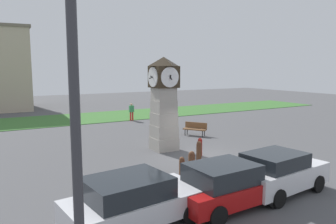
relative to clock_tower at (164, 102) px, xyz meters
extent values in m
plane|color=#4C4C4F|center=(0.93, -2.49, -2.73)|extent=(89.84, 89.84, 0.00)
cube|color=#A19C91|center=(0.00, 0.00, -2.38)|extent=(1.30, 1.30, 0.71)
cube|color=#9E998F|center=(0.00, 0.00, -1.67)|extent=(1.25, 1.25, 0.71)
cube|color=#9C978D|center=(0.00, 0.00, -0.96)|extent=(1.20, 1.20, 0.71)
cube|color=#9E998F|center=(0.00, 0.00, -0.25)|extent=(1.15, 1.15, 0.71)
cube|color=#A09B91|center=(0.00, 0.00, 0.46)|extent=(1.10, 1.10, 0.71)
cube|color=#2D2316|center=(0.00, 0.00, 1.41)|extent=(1.33, 1.33, 1.19)
cylinder|color=white|center=(0.00, 0.69, 1.41)|extent=(1.09, 0.04, 1.09)
cube|color=black|center=(0.00, 0.72, 1.41)|extent=(0.06, 0.08, 0.25)
cube|color=black|center=(0.00, 0.72, 1.41)|extent=(0.04, 0.40, 0.19)
cylinder|color=white|center=(0.00, -0.69, 1.41)|extent=(1.09, 0.04, 1.09)
cube|color=black|center=(0.00, -0.72, 1.41)|extent=(0.06, 0.14, 0.24)
cube|color=black|center=(0.00, -0.72, 1.41)|extent=(0.04, 0.35, 0.28)
cylinder|color=white|center=(0.69, 0.00, 1.41)|extent=(0.04, 1.09, 1.09)
cube|color=black|center=(0.72, 0.00, 1.41)|extent=(0.25, 0.06, 0.12)
cube|color=black|center=(0.72, 0.00, 1.41)|extent=(0.36, 0.04, 0.26)
cylinder|color=white|center=(-0.69, 0.00, 1.41)|extent=(0.04, 1.09, 1.09)
cube|color=black|center=(-0.72, 0.00, 1.41)|extent=(0.23, 0.06, 0.16)
cube|color=black|center=(-0.72, 0.00, 1.41)|extent=(0.39, 0.04, 0.21)
pyramid|color=#2D2316|center=(0.00, 0.00, 2.26)|extent=(1.40, 1.40, 0.51)
cylinder|color=brown|center=(-1.99, -5.12, -2.27)|extent=(0.23, 0.23, 0.93)
sphere|color=brown|center=(-1.99, -5.12, -1.77)|extent=(0.21, 0.21, 0.21)
cylinder|color=brown|center=(-0.84, -4.12, -2.36)|extent=(0.30, 0.30, 0.75)
sphere|color=brown|center=(-0.84, -4.12, -1.93)|extent=(0.27, 0.27, 0.27)
cylinder|color=brown|center=(0.13, -3.29, -2.24)|extent=(0.26, 0.26, 0.97)
sphere|color=brown|center=(0.13, -3.29, -1.72)|extent=(0.23, 0.23, 0.23)
cylinder|color=maroon|center=(0.99, -2.16, -2.32)|extent=(0.24, 0.24, 0.83)
sphere|color=maroon|center=(0.99, -2.16, -1.86)|extent=(0.22, 0.22, 0.22)
cube|color=silver|center=(-5.07, -7.53, -2.13)|extent=(4.43, 2.42, 0.66)
cube|color=#1E2328|center=(-5.38, -7.57, -1.51)|extent=(2.52, 2.05, 0.59)
cylinder|color=black|center=(-3.87, -6.46, -2.41)|extent=(0.66, 0.29, 0.64)
cylinder|color=black|center=(-3.66, -8.30, -2.41)|extent=(0.66, 0.29, 0.64)
cylinder|color=black|center=(-6.48, -6.77, -2.41)|extent=(0.66, 0.29, 0.64)
cube|color=#A51111|center=(-1.87, -7.89, -2.15)|extent=(4.01, 2.02, 0.63)
cube|color=#1E2328|center=(-2.17, -7.90, -1.52)|extent=(2.24, 1.79, 0.62)
cylinder|color=black|center=(-0.69, -6.96, -2.41)|extent=(0.65, 0.25, 0.64)
cylinder|color=black|center=(-0.62, -8.72, -2.41)|extent=(0.65, 0.25, 0.64)
cylinder|color=black|center=(-3.13, -7.07, -2.41)|extent=(0.65, 0.25, 0.64)
cylinder|color=black|center=(-3.06, -8.82, -2.41)|extent=(0.65, 0.25, 0.64)
cube|color=silver|center=(0.63, -7.80, -2.08)|extent=(4.05, 2.18, 0.76)
cube|color=#1E2328|center=(0.34, -7.84, -1.44)|extent=(2.30, 1.85, 0.52)
cylinder|color=black|center=(1.74, -6.84, -2.41)|extent=(0.66, 0.29, 0.64)
cylinder|color=black|center=(1.92, -8.52, -2.41)|extent=(0.66, 0.29, 0.64)
cylinder|color=black|center=(-0.66, -7.09, -2.41)|extent=(0.66, 0.29, 0.64)
cylinder|color=black|center=(-0.48, -8.77, -2.41)|extent=(0.66, 0.29, 0.64)
cube|color=brown|center=(3.72, 2.35, -2.28)|extent=(1.32, 1.60, 0.08)
cube|color=brown|center=(3.93, 2.49, -2.03)|extent=(0.95, 1.35, 0.40)
cylinder|color=#262628|center=(3.19, 2.76, -2.51)|extent=(0.06, 0.06, 0.45)
cylinder|color=#262628|center=(3.92, 1.70, -2.51)|extent=(0.06, 0.06, 0.45)
cylinder|color=#262628|center=(3.52, 2.99, -2.51)|extent=(0.06, 0.06, 0.45)
cylinder|color=#262628|center=(4.25, 1.93, -2.51)|extent=(0.06, 0.06, 0.45)
cylinder|color=red|center=(2.45, 10.57, -2.35)|extent=(0.14, 0.14, 0.77)
cylinder|color=red|center=(2.65, 10.57, -2.35)|extent=(0.14, 0.14, 0.77)
cube|color=#338C4C|center=(2.55, 10.57, -1.67)|extent=(0.40, 0.25, 0.58)
sphere|color=tan|center=(2.55, 10.57, -1.28)|extent=(0.21, 0.21, 0.21)
cylinder|color=#333338|center=(-7.79, -11.72, 0.53)|extent=(0.14, 0.14, 6.53)
cube|color=#386B2D|center=(0.15, 13.98, -2.71)|extent=(53.91, 6.90, 0.04)
camera|label=1|loc=(-8.82, -16.03, 1.90)|focal=35.00mm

